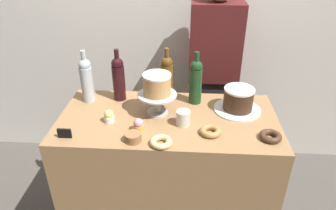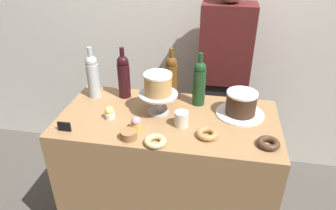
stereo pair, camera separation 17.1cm
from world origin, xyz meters
name	(u,v)px [view 2 (the right image)]	position (x,y,z in m)	size (l,w,h in m)	color
back_wall	(189,9)	(0.00, 0.88, 1.30)	(6.00, 0.05, 2.60)	silver
display_counter	(168,176)	(0.00, 0.00, 0.44)	(1.24, 0.62, 0.88)	#997047
cake_stand_pedestal	(158,100)	(-0.06, 0.04, 0.97)	(0.22, 0.22, 0.13)	#B2B2B7
white_layer_cake	(158,84)	(-0.06, 0.04, 1.07)	(0.16, 0.16, 0.12)	tan
silver_serving_platter	(240,113)	(0.40, 0.11, 0.89)	(0.28, 0.28, 0.01)	white
chocolate_round_cake	(241,103)	(0.40, 0.11, 0.96)	(0.17, 0.17, 0.13)	#3D2619
wine_bottle_clear	(93,76)	(-0.50, 0.17, 1.03)	(0.08, 0.08, 0.33)	#B2BCC1
wine_bottle_amber	(171,77)	(-0.02, 0.24, 1.03)	(0.08, 0.08, 0.33)	#5B3814
wine_bottle_green	(199,82)	(0.15, 0.19, 1.03)	(0.08, 0.08, 0.33)	#193D1E
wine_bottle_dark_red	(124,76)	(-0.31, 0.20, 1.03)	(0.08, 0.08, 0.33)	black
cupcake_lemon	(110,113)	(-0.32, -0.07, 0.92)	(0.06, 0.06, 0.07)	white
cupcake_strawberry	(136,123)	(-0.15, -0.15, 0.92)	(0.06, 0.06, 0.07)	gold
donut_maple	(207,134)	(0.23, -0.15, 0.90)	(0.11, 0.11, 0.03)	#B27F47
donut_chocolate	(268,143)	(0.53, -0.17, 0.90)	(0.11, 0.11, 0.03)	#472D1E
donut_glazed	(155,141)	(-0.02, -0.26, 0.90)	(0.11, 0.11, 0.03)	#E0C17F
cookie_stack	(129,135)	(-0.16, -0.24, 0.91)	(0.08, 0.08, 0.04)	olive
price_sign_chalkboard	(64,127)	(-0.51, -0.23, 0.91)	(0.07, 0.01, 0.05)	black
coffee_cup_ceramic	(181,119)	(0.09, -0.07, 0.93)	(0.08, 0.08, 0.08)	silver
barista_figure	(223,81)	(0.29, 0.63, 0.84)	(0.36, 0.22, 1.60)	black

